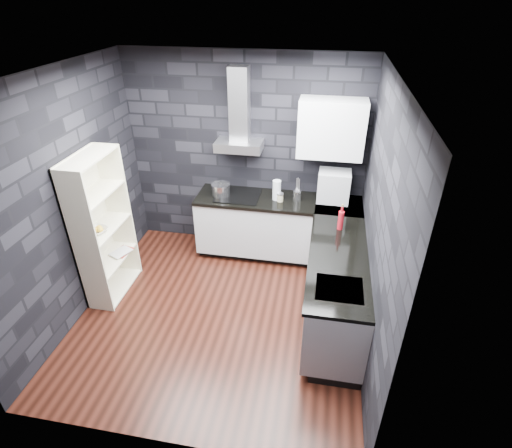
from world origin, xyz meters
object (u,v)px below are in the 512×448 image
(storage_jar, at_px, (280,198))
(red_bottle, at_px, (341,220))
(utensil_crock, at_px, (297,196))
(glass_vase, at_px, (277,190))
(bookshelf, at_px, (103,229))
(pot, at_px, (221,190))
(fruit_bowl, at_px, (98,230))
(appliance_garage, at_px, (334,186))

(storage_jar, relative_size, red_bottle, 0.44)
(storage_jar, height_order, utensil_crock, utensil_crock)
(glass_vase, xyz_separation_m, utensil_crock, (0.27, 0.02, -0.06))
(utensil_crock, height_order, bookshelf, bookshelf)
(pot, relative_size, storage_jar, 2.42)
(glass_vase, height_order, fruit_bowl, glass_vase)
(red_bottle, distance_m, bookshelf, 2.77)
(pot, bearing_deg, bookshelf, -136.67)
(red_bottle, bearing_deg, pot, 159.56)
(utensil_crock, bearing_deg, pot, -177.75)
(pot, distance_m, appliance_garage, 1.49)
(pot, xyz_separation_m, storage_jar, (0.80, -0.02, -0.03))
(pot, relative_size, red_bottle, 1.06)
(pot, xyz_separation_m, bookshelf, (-1.14, -1.08, -0.08))
(pot, distance_m, utensil_crock, 1.02)
(fruit_bowl, bearing_deg, appliance_garage, 25.70)
(glass_vase, distance_m, bookshelf, 2.19)
(utensil_crock, relative_size, fruit_bowl, 0.67)
(pot, xyz_separation_m, utensil_crock, (1.02, 0.04, -0.01))
(utensil_crock, xyz_separation_m, bookshelf, (-2.16, -1.12, -0.07))
(utensil_crock, height_order, appliance_garage, appliance_garage)
(storage_jar, relative_size, bookshelf, 0.06)
(glass_vase, height_order, bookshelf, bookshelf)
(storage_jar, distance_m, bookshelf, 2.22)
(glass_vase, height_order, appliance_garage, appliance_garage)
(bookshelf, bearing_deg, pot, 62.35)
(pot, relative_size, glass_vase, 0.90)
(appliance_garage, relative_size, red_bottle, 1.77)
(glass_vase, xyz_separation_m, appliance_garage, (0.73, 0.06, 0.09))
(glass_vase, xyz_separation_m, storage_jar, (0.05, -0.04, -0.08))
(red_bottle, relative_size, bookshelf, 0.13)
(appliance_garage, distance_m, red_bottle, 0.69)
(bookshelf, xyz_separation_m, fruit_bowl, (0.00, -0.10, 0.04))
(pot, bearing_deg, glass_vase, 1.61)
(utensil_crock, bearing_deg, appliance_garage, 5.40)
(utensil_crock, relative_size, appliance_garage, 0.34)
(red_bottle, bearing_deg, appliance_garage, 98.48)
(fruit_bowl, bearing_deg, glass_vase, 32.35)
(red_bottle, xyz_separation_m, bookshelf, (-2.72, -0.49, -0.11))
(bookshelf, height_order, fruit_bowl, bookshelf)
(storage_jar, bearing_deg, red_bottle, -36.15)
(utensil_crock, height_order, fruit_bowl, utensil_crock)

